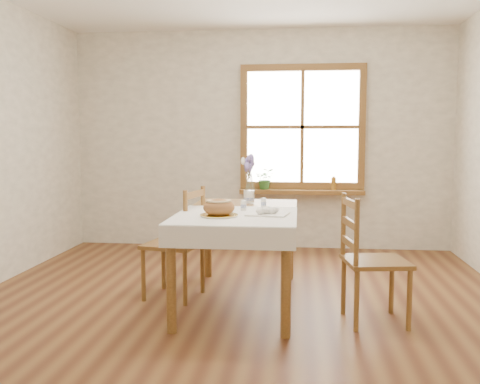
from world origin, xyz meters
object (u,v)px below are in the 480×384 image
(chair_right, at_px, (376,259))
(bread_plate, at_px, (219,215))
(dining_table, at_px, (240,221))
(chair_left, at_px, (173,243))
(flower_vase, at_px, (249,197))

(chair_right, xyz_separation_m, bread_plate, (-1.14, -0.03, 0.31))
(dining_table, xyz_separation_m, chair_left, (-0.57, 0.07, -0.20))
(dining_table, distance_m, chair_right, 1.11)
(flower_vase, bearing_deg, bread_plate, -99.18)
(dining_table, xyz_separation_m, bread_plate, (-0.11, -0.40, 0.10))
(chair_left, bearing_deg, bread_plate, 55.93)
(chair_right, distance_m, bread_plate, 1.18)
(chair_left, bearing_deg, flower_vase, 135.21)
(chair_right, relative_size, bread_plate, 3.41)
(chair_right, height_order, flower_vase, chair_right)
(chair_right, bearing_deg, dining_table, 60.96)
(dining_table, xyz_separation_m, flower_vase, (0.03, 0.47, 0.14))
(chair_left, distance_m, chair_right, 1.65)
(bread_plate, bearing_deg, flower_vase, 80.82)
(chair_left, relative_size, chair_right, 1.00)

